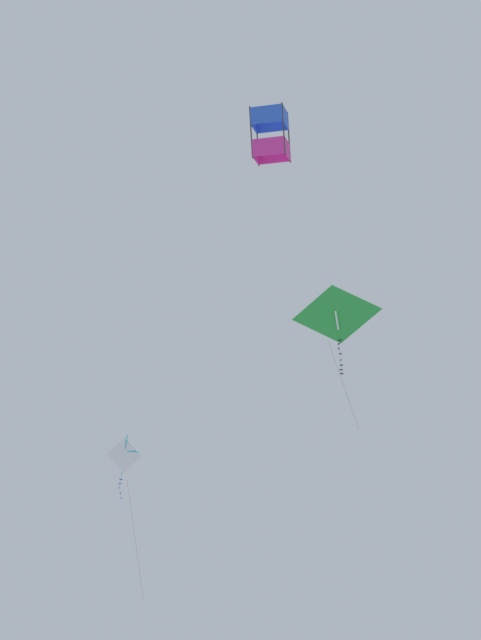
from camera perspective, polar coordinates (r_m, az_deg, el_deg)
The scene contains 3 objects.
kite_delta_low_drifter at distance 52.52m, azimuth 5.59°, elevation 0.29°, with size 1.92×3.52×6.98m.
kite_diamond_near_right at distance 53.61m, azimuth -6.71°, elevation -7.81°, with size 2.20×1.98×8.55m.
kite_box_upper_right at distance 37.55m, azimuth 1.73°, elevation 10.66°, with size 1.85×1.45×2.22m.
Camera 1 is at (39.70, 17.76, 22.58)m, focal length 55.37 mm.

